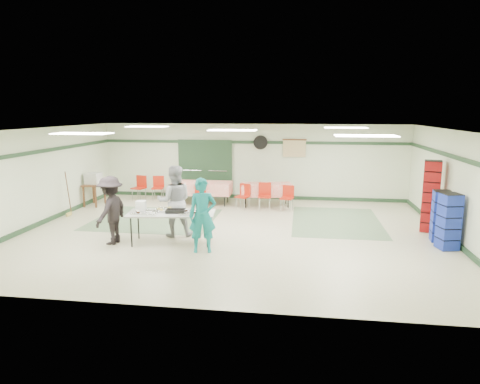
# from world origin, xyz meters

# --- Properties ---
(floor) EXTENTS (11.00, 11.00, 0.00)m
(floor) POSITION_xyz_m (0.00, 0.00, 0.00)
(floor) COLOR beige
(floor) RESTS_ON ground
(ceiling) EXTENTS (11.00, 11.00, 0.00)m
(ceiling) POSITION_xyz_m (0.00, 0.00, 2.70)
(ceiling) COLOR white
(ceiling) RESTS_ON wall_back
(wall_back) EXTENTS (11.00, 0.00, 11.00)m
(wall_back) POSITION_xyz_m (0.00, 4.50, 1.35)
(wall_back) COLOR beige
(wall_back) RESTS_ON floor
(wall_front) EXTENTS (11.00, 0.00, 11.00)m
(wall_front) POSITION_xyz_m (0.00, -4.50, 1.35)
(wall_front) COLOR beige
(wall_front) RESTS_ON floor
(wall_left) EXTENTS (0.00, 9.00, 9.00)m
(wall_left) POSITION_xyz_m (-5.50, 0.00, 1.35)
(wall_left) COLOR beige
(wall_left) RESTS_ON floor
(wall_right) EXTENTS (0.00, 9.00, 9.00)m
(wall_right) POSITION_xyz_m (5.50, 0.00, 1.35)
(wall_right) COLOR beige
(wall_right) RESTS_ON floor
(trim_back) EXTENTS (11.00, 0.06, 0.10)m
(trim_back) POSITION_xyz_m (0.00, 4.47, 2.05)
(trim_back) COLOR #213C24
(trim_back) RESTS_ON wall_back
(baseboard_back) EXTENTS (11.00, 0.06, 0.12)m
(baseboard_back) POSITION_xyz_m (0.00, 4.47, 0.06)
(baseboard_back) COLOR #213C24
(baseboard_back) RESTS_ON floor
(trim_left) EXTENTS (0.06, 9.00, 0.10)m
(trim_left) POSITION_xyz_m (-5.47, 0.00, 2.05)
(trim_left) COLOR #213C24
(trim_left) RESTS_ON wall_back
(baseboard_left) EXTENTS (0.06, 9.00, 0.12)m
(baseboard_left) POSITION_xyz_m (-5.47, 0.00, 0.06)
(baseboard_left) COLOR #213C24
(baseboard_left) RESTS_ON floor
(trim_right) EXTENTS (0.06, 9.00, 0.10)m
(trim_right) POSITION_xyz_m (5.47, 0.00, 2.05)
(trim_right) COLOR #213C24
(trim_right) RESTS_ON wall_back
(baseboard_right) EXTENTS (0.06, 9.00, 0.12)m
(baseboard_right) POSITION_xyz_m (5.47, 0.00, 0.06)
(baseboard_right) COLOR #213C24
(baseboard_right) RESTS_ON floor
(green_patch_a) EXTENTS (3.50, 3.00, 0.01)m
(green_patch_a) POSITION_xyz_m (-2.50, 1.00, 0.00)
(green_patch_a) COLOR #63825F
(green_patch_a) RESTS_ON floor
(green_patch_b) EXTENTS (2.50, 3.50, 0.01)m
(green_patch_b) POSITION_xyz_m (2.80, 1.50, 0.00)
(green_patch_b) COLOR #63825F
(green_patch_b) RESTS_ON floor
(double_door_left) EXTENTS (0.90, 0.06, 2.10)m
(double_door_left) POSITION_xyz_m (-2.20, 4.44, 1.05)
(double_door_left) COLOR gray
(double_door_left) RESTS_ON floor
(double_door_right) EXTENTS (0.90, 0.06, 2.10)m
(double_door_right) POSITION_xyz_m (-1.25, 4.44, 1.05)
(double_door_right) COLOR gray
(double_door_right) RESTS_ON floor
(door_frame) EXTENTS (2.00, 0.03, 2.15)m
(door_frame) POSITION_xyz_m (-1.73, 4.42, 1.05)
(door_frame) COLOR #213C24
(door_frame) RESTS_ON floor
(wall_fan) EXTENTS (0.50, 0.10, 0.50)m
(wall_fan) POSITION_xyz_m (0.30, 4.44, 2.05)
(wall_fan) COLOR black
(wall_fan) RESTS_ON wall_back
(scroll_banner) EXTENTS (0.80, 0.02, 0.60)m
(scroll_banner) POSITION_xyz_m (1.50, 4.44, 1.85)
(scroll_banner) COLOR #D1B683
(scroll_banner) RESTS_ON wall_back
(serving_table) EXTENTS (2.16, 1.09, 0.76)m
(serving_table) POSITION_xyz_m (-1.32, -1.14, 0.72)
(serving_table) COLOR #BBBAB5
(serving_table) RESTS_ON floor
(sheet_tray_right) EXTENTS (0.64, 0.52, 0.02)m
(sheet_tray_right) POSITION_xyz_m (-0.76, -1.16, 0.77)
(sheet_tray_right) COLOR silver
(sheet_tray_right) RESTS_ON serving_table
(sheet_tray_mid) EXTENTS (0.67, 0.54, 0.02)m
(sheet_tray_mid) POSITION_xyz_m (-1.47, -0.97, 0.77)
(sheet_tray_mid) COLOR silver
(sheet_tray_mid) RESTS_ON serving_table
(sheet_tray_left) EXTENTS (0.61, 0.50, 0.02)m
(sheet_tray_left) POSITION_xyz_m (-1.91, -1.31, 0.77)
(sheet_tray_left) COLOR silver
(sheet_tray_left) RESTS_ON serving_table
(baking_pan) EXTENTS (0.49, 0.34, 0.08)m
(baking_pan) POSITION_xyz_m (-1.21, -1.13, 0.80)
(baking_pan) COLOR black
(baking_pan) RESTS_ON serving_table
(foam_box_stack) EXTENTS (0.25, 0.23, 0.25)m
(foam_box_stack) POSITION_xyz_m (-2.08, -1.11, 0.89)
(foam_box_stack) COLOR white
(foam_box_stack) RESTS_ON serving_table
(volunteer_teal) EXTENTS (0.70, 0.54, 1.70)m
(volunteer_teal) POSITION_xyz_m (-0.42, -1.67, 0.85)
(volunteer_teal) COLOR #127B7F
(volunteer_teal) RESTS_ON floor
(volunteer_grey) EXTENTS (1.04, 0.91, 1.82)m
(volunteer_grey) POSITION_xyz_m (-1.41, -0.54, 0.91)
(volunteer_grey) COLOR gray
(volunteer_grey) RESTS_ON floor
(volunteer_dark) EXTENTS (0.77, 1.15, 1.65)m
(volunteer_dark) POSITION_xyz_m (-2.74, -1.38, 0.83)
(volunteer_dark) COLOR black
(volunteer_dark) RESTS_ON floor
(dining_table_a) EXTENTS (1.79, 1.02, 0.77)m
(dining_table_a) POSITION_xyz_m (0.62, 3.28, 0.57)
(dining_table_a) COLOR red
(dining_table_a) RESTS_ON floor
(dining_table_b) EXTENTS (1.98, 0.90, 0.77)m
(dining_table_b) POSITION_xyz_m (-1.58, 3.28, 0.57)
(dining_table_b) COLOR red
(dining_table_b) RESTS_ON floor
(chair_a) EXTENTS (0.43, 0.43, 0.88)m
(chair_a) POSITION_xyz_m (0.61, 2.72, 0.54)
(chair_a) COLOR #B0220E
(chair_a) RESTS_ON floor
(chair_b) EXTENTS (0.50, 0.50, 0.83)m
(chair_b) POSITION_xyz_m (-0.07, 2.71, 0.51)
(chair_b) COLOR #B0220E
(chair_b) RESTS_ON floor
(chair_c) EXTENTS (0.46, 0.46, 0.81)m
(chair_c) POSITION_xyz_m (1.35, 2.71, 0.49)
(chair_c) COLOR #B0220E
(chair_c) RESTS_ON floor
(chair_d) EXTENTS (0.43, 0.43, 0.79)m
(chair_d) POSITION_xyz_m (-1.52, 2.71, 0.48)
(chair_d) COLOR #B0220E
(chair_d) RESTS_ON floor
(chair_loose_a) EXTENTS (0.44, 0.44, 0.85)m
(chair_loose_a) POSITION_xyz_m (-3.32, 3.77, 0.52)
(chair_loose_a) COLOR #B0220E
(chair_loose_a) RESTS_ON floor
(chair_loose_b) EXTENTS (0.50, 0.50, 0.89)m
(chair_loose_b) POSITION_xyz_m (-3.93, 3.57, 0.54)
(chair_loose_b) COLOR #B0220E
(chair_loose_b) RESTS_ON floor
(crate_stack_blue_a) EXTENTS (0.43, 0.43, 1.27)m
(crate_stack_blue_a) POSITION_xyz_m (5.15, -0.11, 0.64)
(crate_stack_blue_a) COLOR #192796
(crate_stack_blue_a) RESTS_ON floor
(crate_stack_red) EXTENTS (0.51, 0.51, 1.90)m
(crate_stack_red) POSITION_xyz_m (5.15, 0.81, 0.95)
(crate_stack_red) COLOR maroon
(crate_stack_red) RESTS_ON floor
(crate_stack_blue_b) EXTENTS (0.49, 0.49, 1.32)m
(crate_stack_blue_b) POSITION_xyz_m (5.15, -0.70, 0.66)
(crate_stack_blue_b) COLOR #192796
(crate_stack_blue_b) RESTS_ON floor
(printer_table) EXTENTS (0.53, 0.81, 0.74)m
(printer_table) POSITION_xyz_m (-5.15, 2.53, 0.63)
(printer_table) COLOR brown
(printer_table) RESTS_ON floor
(office_printer) EXTENTS (0.49, 0.43, 0.37)m
(office_printer) POSITION_xyz_m (-5.15, 2.53, 0.93)
(office_printer) COLOR beige
(office_printer) RESTS_ON printer_table
(broom) EXTENTS (0.06, 0.22, 1.35)m
(broom) POSITION_xyz_m (-5.23, 1.06, 0.71)
(broom) COLOR brown
(broom) RESTS_ON floor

